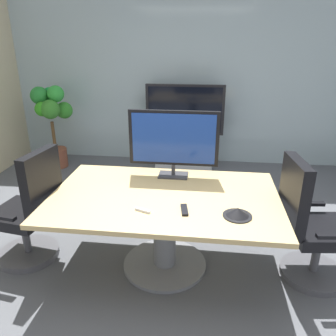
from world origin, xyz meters
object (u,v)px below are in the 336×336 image
conference_table (165,213)px  wall_display_unit (184,140)px  office_chair_left (31,216)px  conference_phone (238,213)px  remote_control (184,210)px  tv_monitor (174,140)px  potted_plant (52,118)px  office_chair_right (309,231)px

conference_table → wall_display_unit: bearing=90.4°
office_chair_left → wall_display_unit: 2.85m
conference_table → conference_phone: size_ratio=8.78×
conference_phone → remote_control: 0.40m
conference_table → tv_monitor: tv_monitor is taller
potted_plant → remote_control: potted_plant is taller
tv_monitor → office_chair_left: bearing=-159.4°
conference_table → wall_display_unit: size_ratio=1.47×
office_chair_left → conference_phone: (1.82, -0.25, 0.30)m
conference_phone → remote_control: bearing=175.2°
office_chair_right → potted_plant: size_ratio=0.84×
office_chair_right → remote_control: 1.10m
office_chair_left → conference_table: bearing=100.5°
tv_monitor → wall_display_unit: bearing=91.3°
office_chair_right → remote_control: size_ratio=6.41×
conference_table → office_chair_right: size_ratio=1.77×
conference_phone → remote_control: conference_phone is taller
office_chair_left → remote_control: size_ratio=6.41×
office_chair_left → potted_plant: size_ratio=0.84×
office_chair_left → potted_plant: 2.49m
conference_table → tv_monitor: bearing=86.0°
office_chair_right → remote_control: (-1.04, -0.25, 0.27)m
office_chair_left → conference_phone: size_ratio=4.95×
conference_phone → remote_control: size_ratio=1.29×
conference_table → remote_control: 0.36m
office_chair_left → office_chair_right: 2.45m
tv_monitor → conference_phone: (0.56, -0.72, -0.33)m
potted_plant → office_chair_left: bearing=-70.4°
office_chair_left → remote_control: 1.46m
conference_table → office_chair_left: office_chair_left is taller
office_chair_left → conference_phone: bearing=91.0°
conference_table → remote_control: bearing=-53.0°
office_chair_left → tv_monitor: size_ratio=1.30×
office_chair_left → office_chair_right: size_ratio=1.00×
remote_control → tv_monitor: bearing=94.2°
wall_display_unit → potted_plant: size_ratio=1.01×
conference_phone → potted_plant: bearing=135.8°
tv_monitor → wall_display_unit: (-0.05, 2.11, -0.64)m
conference_table → office_chair_left: size_ratio=1.77×
remote_control → conference_phone: bearing=-13.7°
office_chair_right → office_chair_left: bearing=84.6°
potted_plant → conference_phone: potted_plant is taller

